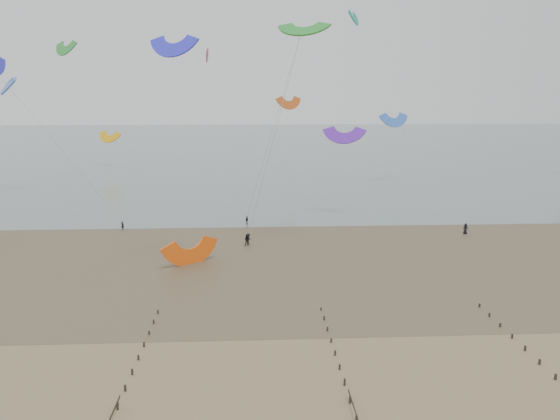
# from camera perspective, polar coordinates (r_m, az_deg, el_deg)

# --- Properties ---
(ground) EXTENTS (500.00, 500.00, 0.00)m
(ground) POSITION_cam_1_polar(r_m,az_deg,el_deg) (50.73, 1.39, -15.81)
(ground) COLOR brown
(ground) RESTS_ON ground
(sea_and_shore) EXTENTS (500.00, 665.00, 0.03)m
(sea_and_shore) POSITION_cam_1_polar(r_m,az_deg,el_deg) (82.54, -3.22, -4.50)
(sea_and_shore) COLOR #475654
(sea_and_shore) RESTS_ON ground
(kitesurfer_lead) EXTENTS (0.66, 0.55, 1.54)m
(kitesurfer_lead) POSITION_cam_1_polar(r_m,az_deg,el_deg) (99.69, -16.13, -1.56)
(kitesurfer_lead) COLOR black
(kitesurfer_lead) RESTS_ON ground
(kitesurfers) EXTENTS (149.71, 23.11, 1.86)m
(kitesurfers) POSITION_cam_1_polar(r_m,az_deg,el_deg) (97.41, 10.00, -1.51)
(kitesurfers) COLOR black
(kitesurfers) RESTS_ON ground
(grounded_kite) EXTENTS (9.45, 9.10, 4.10)m
(grounded_kite) POSITION_cam_1_polar(r_m,az_deg,el_deg) (78.43, -9.26, -5.57)
(grounded_kite) COLOR #FF5A10
(grounded_kite) RESTS_ON ground
(kites_airborne) EXTENTS (226.03, 123.40, 33.98)m
(kites_airborne) POSITION_cam_1_polar(r_m,az_deg,el_deg) (138.63, -1.24, 11.77)
(kites_airborne) COLOR #25902C
(kites_airborne) RESTS_ON ground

